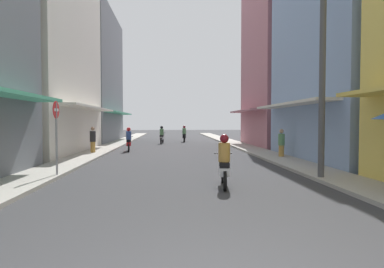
% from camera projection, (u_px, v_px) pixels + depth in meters
% --- Properties ---
extents(ground_plane, '(109.52, 109.52, 0.00)m').
position_uv_depth(ground_plane, '(177.00, 148.00, 24.43)').
color(ground_plane, '#38383A').
extents(sidewalk_left, '(1.71, 57.78, 0.12)m').
position_uv_depth(sidewalk_left, '(107.00, 147.00, 24.09)').
color(sidewalk_left, '#ADA89E').
rests_on(sidewalk_left, ground).
extents(sidewalk_right, '(1.71, 57.78, 0.12)m').
position_uv_depth(sidewalk_right, '(244.00, 147.00, 24.76)').
color(sidewalk_right, '#ADA89E').
rests_on(sidewalk_right, ground).
extents(building_left_mid, '(7.05, 11.19, 14.58)m').
position_uv_depth(building_left_mid, '(31.00, 34.00, 20.02)').
color(building_left_mid, silver).
rests_on(building_left_mid, ground).
extents(building_left_far, '(7.05, 11.69, 12.52)m').
position_uv_depth(building_left_far, '(83.00, 77.00, 31.81)').
color(building_left_far, slate).
rests_on(building_left_far, ground).
extents(building_right_mid, '(7.05, 9.25, 15.14)m').
position_uv_depth(building_right_mid, '(359.00, 9.00, 16.34)').
color(building_right_mid, '#8CA5CC').
rests_on(building_right_mid, ground).
extents(building_right_far, '(7.05, 8.20, 16.02)m').
position_uv_depth(building_right_far, '(290.00, 45.00, 25.87)').
color(building_right_far, '#B7727F').
rests_on(building_right_far, ground).
extents(motorbike_silver, '(0.55, 1.81, 1.58)m').
position_uv_depth(motorbike_silver, '(162.00, 136.00, 29.16)').
color(motorbike_silver, black).
rests_on(motorbike_silver, ground).
extents(motorbike_black, '(0.55, 1.81, 1.58)m').
position_uv_depth(motorbike_black, '(184.00, 135.00, 31.63)').
color(motorbike_black, black).
rests_on(motorbike_black, ground).
extents(motorbike_white, '(0.55, 1.81, 1.58)m').
position_uv_depth(motorbike_white, '(224.00, 163.00, 9.74)').
color(motorbike_white, black).
rests_on(motorbike_white, ground).
extents(motorbike_red, '(0.55, 1.81, 1.58)m').
position_uv_depth(motorbike_red, '(129.00, 141.00, 21.57)').
color(motorbike_red, black).
rests_on(motorbike_red, ground).
extents(pedestrian_far, '(0.34, 0.34, 1.56)m').
position_uv_depth(pedestrian_far, '(281.00, 144.00, 17.23)').
color(pedestrian_far, '#BF8C3F').
rests_on(pedestrian_far, ground).
extents(pedestrian_crossing, '(0.34, 0.34, 1.64)m').
position_uv_depth(pedestrian_crossing, '(93.00, 141.00, 19.56)').
color(pedestrian_crossing, '#BF8C3F').
rests_on(pedestrian_crossing, ground).
extents(utility_pole, '(0.20, 1.20, 7.50)m').
position_uv_depth(utility_pole, '(322.00, 64.00, 10.70)').
color(utility_pole, '#4C4C4F').
rests_on(utility_pole, ground).
extents(street_sign_no_entry, '(0.07, 0.60, 2.65)m').
position_uv_depth(street_sign_no_entry, '(56.00, 128.00, 11.27)').
color(street_sign_no_entry, gray).
rests_on(street_sign_no_entry, ground).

